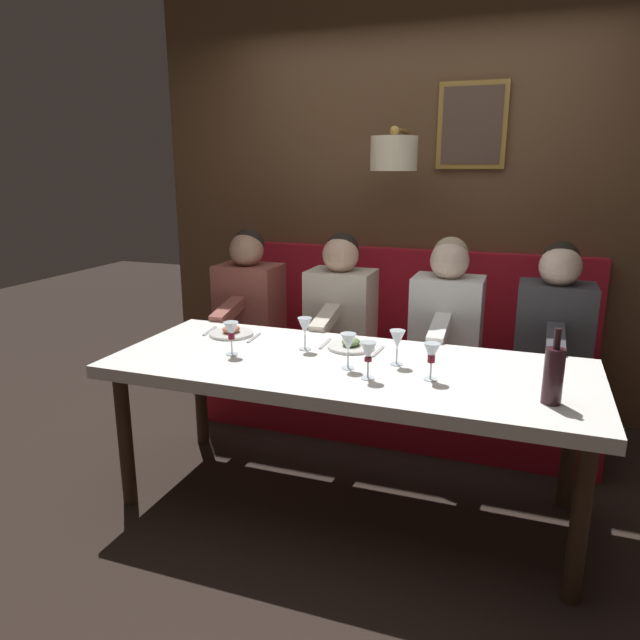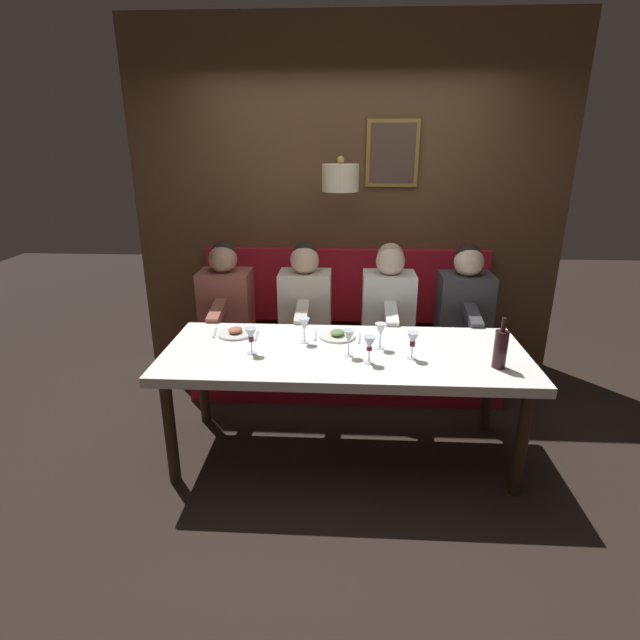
# 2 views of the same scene
# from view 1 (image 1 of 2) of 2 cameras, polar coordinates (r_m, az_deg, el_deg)

# --- Properties ---
(ground_plane) EXTENTS (12.00, 12.00, 0.00)m
(ground_plane) POSITION_cam_1_polar(r_m,az_deg,el_deg) (3.06, 2.52, -17.37)
(ground_plane) COLOR black
(dining_table) EXTENTS (0.90, 2.24, 0.74)m
(dining_table) POSITION_cam_1_polar(r_m,az_deg,el_deg) (2.77, 2.68, -5.48)
(dining_table) COLOR white
(dining_table) RESTS_ON ground_plane
(banquette_bench) EXTENTS (0.52, 2.44, 0.45)m
(banquette_bench) POSITION_cam_1_polar(r_m,az_deg,el_deg) (3.73, 6.67, -7.45)
(banquette_bench) COLOR red
(banquette_bench) RESTS_ON ground_plane
(back_wall_panel) EXTENTS (0.59, 3.64, 2.90)m
(back_wall_panel) POSITION_cam_1_polar(r_m,az_deg,el_deg) (4.02, 9.10, 10.91)
(back_wall_panel) COLOR brown
(back_wall_panel) RESTS_ON ground_plane
(diner_nearest) EXTENTS (0.60, 0.40, 0.79)m
(diner_nearest) POSITION_cam_1_polar(r_m,az_deg,el_deg) (3.47, 21.87, 0.10)
(diner_nearest) COLOR #3D3D42
(diner_nearest) RESTS_ON banquette_bench
(diner_near) EXTENTS (0.60, 0.40, 0.79)m
(diner_near) POSITION_cam_1_polar(r_m,az_deg,el_deg) (3.49, 12.25, 0.93)
(diner_near) COLOR white
(diner_near) RESTS_ON banquette_bench
(diner_middle) EXTENTS (0.60, 0.40, 0.79)m
(diner_middle) POSITION_cam_1_polar(r_m,az_deg,el_deg) (3.62, 2.02, 1.78)
(diner_middle) COLOR beige
(diner_middle) RESTS_ON banquette_bench
(diner_far) EXTENTS (0.60, 0.40, 0.79)m
(diner_far) POSITION_cam_1_polar(r_m,az_deg,el_deg) (3.86, -6.94, 2.48)
(diner_far) COLOR #934C42
(diner_far) RESTS_ON banquette_bench
(place_setting_0) EXTENTS (0.24, 0.31, 0.05)m
(place_setting_0) POSITION_cam_1_polar(r_m,az_deg,el_deg) (2.95, 3.03, -2.49)
(place_setting_0) COLOR silver
(place_setting_0) RESTS_ON dining_table
(place_setting_1) EXTENTS (0.24, 0.32, 0.05)m
(place_setting_1) POSITION_cam_1_polar(r_m,az_deg,el_deg) (3.21, -8.62, -1.20)
(place_setting_1) COLOR silver
(place_setting_1) RESTS_ON dining_table
(wine_glass_0) EXTENTS (0.07, 0.07, 0.16)m
(wine_glass_0) POSITION_cam_1_polar(r_m,az_deg,el_deg) (2.85, -8.63, -1.14)
(wine_glass_0) COLOR silver
(wine_glass_0) RESTS_ON dining_table
(wine_glass_1) EXTENTS (0.07, 0.07, 0.16)m
(wine_glass_1) POSITION_cam_1_polar(r_m,az_deg,el_deg) (2.63, 2.76, -2.31)
(wine_glass_1) COLOR silver
(wine_glass_1) RESTS_ON dining_table
(wine_glass_2) EXTENTS (0.07, 0.07, 0.16)m
(wine_glass_2) POSITION_cam_1_polar(r_m,az_deg,el_deg) (2.51, 4.72, -3.21)
(wine_glass_2) COLOR silver
(wine_glass_2) RESTS_ON dining_table
(wine_glass_3) EXTENTS (0.07, 0.07, 0.16)m
(wine_glass_3) POSITION_cam_1_polar(r_m,az_deg,el_deg) (2.70, 7.52, -1.97)
(wine_glass_3) COLOR silver
(wine_glass_3) RESTS_ON dining_table
(wine_glass_4) EXTENTS (0.07, 0.07, 0.16)m
(wine_glass_4) POSITION_cam_1_polar(r_m,az_deg,el_deg) (2.90, -1.48, -0.68)
(wine_glass_4) COLOR silver
(wine_glass_4) RESTS_ON dining_table
(wine_glass_5) EXTENTS (0.07, 0.07, 0.16)m
(wine_glass_5) POSITION_cam_1_polar(r_m,az_deg,el_deg) (2.54, 10.80, -3.28)
(wine_glass_5) COLOR silver
(wine_glass_5) RESTS_ON dining_table
(wine_bottle) EXTENTS (0.08, 0.08, 0.30)m
(wine_bottle) POSITION_cam_1_polar(r_m,az_deg,el_deg) (2.42, 21.76, -4.96)
(wine_bottle) COLOR #33191E
(wine_bottle) RESTS_ON dining_table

